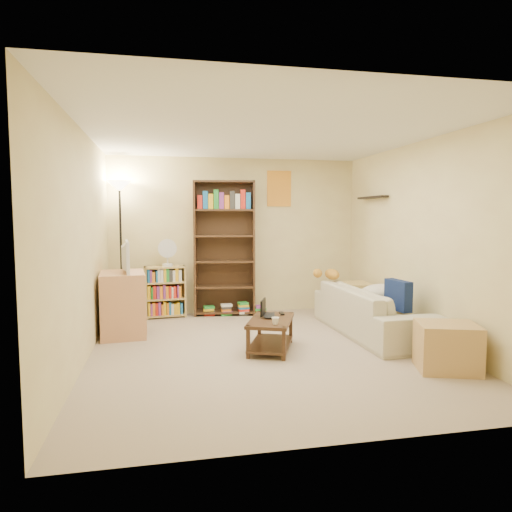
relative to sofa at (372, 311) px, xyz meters
name	(u,v)px	position (x,y,z in m)	size (l,w,h in m)	color
room	(267,211)	(-1.55, -0.46, 1.31)	(4.50, 4.54, 2.52)	tan
sofa	(372,311)	(0.00, 0.00, 0.00)	(0.89, 2.17, 0.63)	#B8B299
navy_pillow	(398,295)	(0.11, -0.46, 0.29)	(0.41, 0.12, 0.37)	#12204F
cream_blanket	(381,293)	(0.15, 0.06, 0.22)	(0.58, 0.41, 0.25)	silver
tabby_cat	(329,274)	(-0.30, 0.82, 0.40)	(0.49, 0.18, 0.17)	#C38329
coffee_table	(271,331)	(-1.49, -0.45, -0.08)	(0.74, 0.95, 0.37)	#46271B
laptop	(273,316)	(-1.44, -0.34, 0.07)	(0.27, 0.35, 0.02)	black
laptop_screen	(263,307)	(-1.55, -0.30, 0.17)	(0.01, 0.28, 0.19)	white
mug	(275,321)	(-1.51, -0.73, 0.10)	(0.12, 0.12, 0.08)	white
tv_remote	(282,313)	(-1.30, -0.22, 0.07)	(0.05, 0.15, 0.02)	black
tv_stand	(123,304)	(-3.25, 0.62, 0.10)	(0.56, 0.78, 0.83)	tan
television	(122,257)	(-3.25, 0.62, 0.73)	(0.16, 0.72, 0.41)	black
tall_bookshelf	(225,245)	(-1.76, 1.59, 0.81)	(0.99, 0.46, 2.12)	#432919
short_bookshelf	(165,292)	(-2.70, 1.59, 0.09)	(0.64, 0.32, 0.80)	tan
desk_fan	(167,251)	(-2.65, 1.54, 0.72)	(0.28, 0.16, 0.42)	silver
floor_lamp	(120,209)	(-3.34, 1.59, 1.36)	(0.36, 0.36, 2.10)	black
side_table	(353,301)	(0.09, 0.83, -0.03)	(0.49, 0.49, 0.57)	#DCBB6B
end_cabinet	(447,347)	(0.10, -1.50, -0.07)	(0.58, 0.48, 0.48)	tan
book_stacks	(236,310)	(-1.60, 1.48, -0.22)	(0.98, 0.32, 0.21)	red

